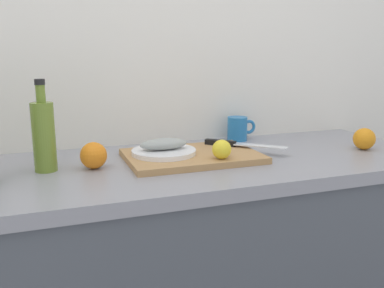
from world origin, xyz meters
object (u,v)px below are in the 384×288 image
Objects in this scene: fish_fillet at (164,144)px; coffee_mug_0 at (238,129)px; cutting_board at (192,156)px; white_plate at (164,152)px; chef_knife at (235,144)px; olive_oil_bottle at (44,135)px; lemon_0 at (222,149)px.

fish_fillet is 1.32× the size of coffee_mug_0.
white_plate reaches higher than cutting_board.
chef_knife is (0.17, 0.04, 0.02)m from cutting_board.
cutting_board is 2.73× the size of fish_fillet.
fish_fillet reaches higher than white_plate.
olive_oil_bottle is at bearing 177.91° from cutting_board.
fish_fillet is 0.41m from coffee_mug_0.
cutting_board is at bearing -2.09° from olive_oil_bottle.
white_plate is 0.03m from fish_fillet.
chef_knife is at bearing -118.96° from coffee_mug_0.
cutting_board is 0.10m from fish_fillet.
chef_knife is at bearing 2.14° from olive_oil_bottle.
cutting_board is 0.09m from white_plate.
cutting_board is at bearing -124.24° from chef_knife.
chef_knife is 0.87× the size of olive_oil_bottle.
lemon_0 is (0.15, -0.12, 0.02)m from white_plate.
white_plate is (-0.09, 0.02, 0.02)m from cutting_board.
cutting_board is 1.59× the size of olive_oil_bottle.
coffee_mug_0 reaches higher than cutting_board.
coffee_mug_0 is at bearing 56.42° from lemon_0.
white_plate is 1.76× the size of coffee_mug_0.
olive_oil_bottle is (-0.36, -0.00, 0.05)m from fish_fillet.
fish_fillet reaches higher than chef_knife.
white_plate is at bearing -132.51° from chef_knife.
white_plate is 0.78× the size of olive_oil_bottle.
cutting_board is 2.05× the size of white_plate.
olive_oil_bottle reaches higher than white_plate.
olive_oil_bottle is (-0.36, -0.00, 0.08)m from white_plate.
lemon_0 reaches higher than white_plate.
chef_knife is (0.26, 0.02, -0.02)m from fish_fillet.
fish_fillet is 0.26m from chef_knife.
lemon_0 is 0.38m from coffee_mug_0.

